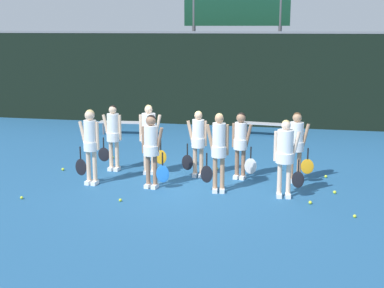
# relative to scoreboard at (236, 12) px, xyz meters

# --- Properties ---
(ground_plane) EXTENTS (140.00, 140.00, 0.00)m
(ground_plane) POSITION_rel_scoreboard_xyz_m (0.13, -9.07, -4.15)
(ground_plane) COLOR #235684
(fence_windscreen) EXTENTS (60.00, 0.08, 3.45)m
(fence_windscreen) POSITION_rel_scoreboard_xyz_m (0.13, -1.52, -2.41)
(fence_windscreen) COLOR black
(fence_windscreen) RESTS_ON ground_plane
(scoreboard) EXTENTS (4.07, 0.15, 5.33)m
(scoreboard) POSITION_rel_scoreboard_xyz_m (0.00, 0.00, 0.00)
(scoreboard) COLOR #515156
(scoreboard) RESTS_ON ground_plane
(bench_courtside) EXTENTS (1.77, 0.49, 0.43)m
(bench_courtside) POSITION_rel_scoreboard_xyz_m (-3.30, -3.83, -3.77)
(bench_courtside) COLOR #B2B2B7
(bench_courtside) RESTS_ON ground_plane
(bench_far) EXTENTS (1.63, 0.51, 0.42)m
(bench_far) POSITION_rel_scoreboard_xyz_m (1.43, -3.06, -3.78)
(bench_far) COLOR #B2B2B7
(bench_far) RESTS_ON ground_plane
(player_0) EXTENTS (0.62, 0.33, 1.76)m
(player_0) POSITION_rel_scoreboard_xyz_m (-2.13, -9.66, -3.10)
(player_0) COLOR beige
(player_0) RESTS_ON ground_plane
(player_1) EXTENTS (0.65, 0.36, 1.69)m
(player_1) POSITION_rel_scoreboard_xyz_m (-0.67, -9.65, -3.15)
(player_1) COLOR #8C664C
(player_1) RESTS_ON ground_plane
(player_2) EXTENTS (0.61, 0.34, 1.77)m
(player_2) POSITION_rel_scoreboard_xyz_m (0.87, -9.66, -3.11)
(player_2) COLOR tan
(player_2) RESTS_ON ground_plane
(player_3) EXTENTS (0.67, 0.40, 1.69)m
(player_3) POSITION_rel_scoreboard_xyz_m (2.31, -9.74, -3.14)
(player_3) COLOR beige
(player_3) RESTS_ON ground_plane
(player_4) EXTENTS (0.65, 0.35, 1.68)m
(player_4) POSITION_rel_scoreboard_xyz_m (-2.04, -8.38, -3.17)
(player_4) COLOR beige
(player_4) RESTS_ON ground_plane
(player_5) EXTENTS (0.67, 0.39, 1.74)m
(player_5) POSITION_rel_scoreboard_xyz_m (-1.06, -8.49, -3.12)
(player_5) COLOR beige
(player_5) RESTS_ON ground_plane
(player_6) EXTENTS (0.62, 0.34, 1.63)m
(player_6) POSITION_rel_scoreboard_xyz_m (0.18, -8.51, -3.20)
(player_6) COLOR tan
(player_6) RESTS_ON ground_plane
(player_7) EXTENTS (0.62, 0.34, 1.62)m
(player_7) POSITION_rel_scoreboard_xyz_m (1.22, -8.49, -3.20)
(player_7) COLOR #8C664C
(player_7) RESTS_ON ground_plane
(player_8) EXTENTS (0.66, 0.37, 1.67)m
(player_8) POSITION_rel_scoreboard_xyz_m (2.53, -8.52, -3.16)
(player_8) COLOR tan
(player_8) RESTS_ON ground_plane
(tennis_ball_0) EXTENTS (0.06, 0.06, 0.06)m
(tennis_ball_0) POSITION_rel_scoreboard_xyz_m (-1.05, -10.75, -4.11)
(tennis_ball_0) COLOR #CCE033
(tennis_ball_0) RESTS_ON ground_plane
(tennis_ball_1) EXTENTS (0.07, 0.07, 0.07)m
(tennis_ball_1) POSITION_rel_scoreboard_xyz_m (3.26, -8.00, -4.11)
(tennis_ball_1) COLOR #CCE033
(tennis_ball_1) RESTS_ON ground_plane
(tennis_ball_2) EXTENTS (0.07, 0.07, 0.07)m
(tennis_ball_2) POSITION_rel_scoreboard_xyz_m (3.41, -9.27, -4.11)
(tennis_ball_2) COLOR #CCE033
(tennis_ball_2) RESTS_ON ground_plane
(tennis_ball_3) EXTENTS (0.06, 0.06, 0.06)m
(tennis_ball_3) POSITION_rel_scoreboard_xyz_m (-3.17, -11.03, -4.11)
(tennis_ball_3) COLOR #CCE033
(tennis_ball_3) RESTS_ON ground_plane
(tennis_ball_4) EXTENTS (0.06, 0.06, 0.06)m
(tennis_ball_4) POSITION_rel_scoreboard_xyz_m (3.71, -10.76, -4.11)
(tennis_ball_4) COLOR #CCE033
(tennis_ball_4) RESTS_ON ground_plane
(tennis_ball_5) EXTENTS (0.07, 0.07, 0.07)m
(tennis_ball_5) POSITION_rel_scoreboard_xyz_m (1.22, -7.12, -4.11)
(tennis_ball_5) COLOR #CCE033
(tennis_ball_5) RESTS_ON ground_plane
(tennis_ball_6) EXTENTS (0.07, 0.07, 0.07)m
(tennis_ball_6) POSITION_rel_scoreboard_xyz_m (-3.31, -8.69, -4.11)
(tennis_ball_6) COLOR #CCE033
(tennis_ball_6) RESTS_ON ground_plane
(tennis_ball_7) EXTENTS (0.07, 0.07, 0.07)m
(tennis_ball_7) POSITION_rel_scoreboard_xyz_m (0.54, -7.82, -4.11)
(tennis_ball_7) COLOR #CCE033
(tennis_ball_7) RESTS_ON ground_plane
(tennis_ball_8) EXTENTS (0.07, 0.07, 0.07)m
(tennis_ball_8) POSITION_rel_scoreboard_xyz_m (2.88, -10.11, -4.11)
(tennis_ball_8) COLOR #CCE033
(tennis_ball_8) RESTS_ON ground_plane
(tennis_ball_9) EXTENTS (0.07, 0.07, 0.07)m
(tennis_ball_9) POSITION_rel_scoreboard_xyz_m (-2.51, -7.22, -4.11)
(tennis_ball_9) COLOR #CCE033
(tennis_ball_9) RESTS_ON ground_plane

